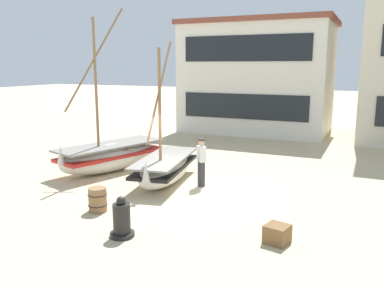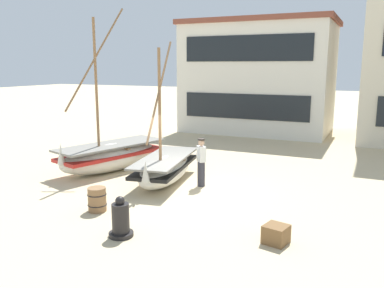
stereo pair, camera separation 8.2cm
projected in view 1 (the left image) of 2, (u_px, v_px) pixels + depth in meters
ground_plane at (180, 190)px, 13.64m from camera, size 120.00×120.00×0.00m
fishing_boat_near_left at (111, 156)px, 15.98m from camera, size 2.79×4.78×6.30m
fishing_boat_centre_large at (165, 168)px, 14.40m from camera, size 2.05×4.12×4.97m
fisherman_by_hull at (201, 163)px, 13.89m from camera, size 0.41×0.41×1.68m
capstan_winch at (122, 220)px, 9.84m from camera, size 0.61×0.61×1.03m
wooden_barrel at (98, 200)px, 11.56m from camera, size 0.56×0.56×0.70m
cargo_crate at (277, 234)px, 9.51m from camera, size 0.64×0.64×0.44m
harbor_building_main at (258, 77)px, 25.57m from camera, size 9.15×6.04×6.87m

